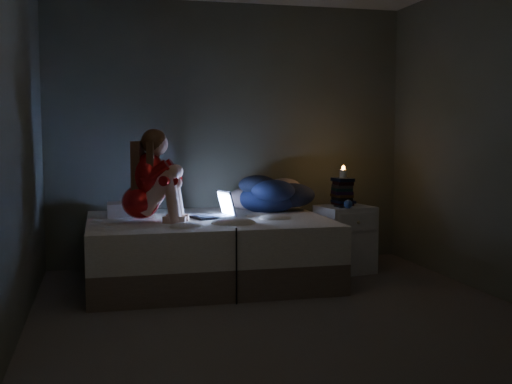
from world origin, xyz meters
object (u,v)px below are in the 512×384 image
object	(u,v)px
woman	(140,175)
candle	(343,173)
phone	(339,206)
nightstand	(345,239)
bed	(208,250)
laptop	(212,204)

from	to	relation	value
woman	candle	bearing A→B (deg)	25.19
phone	woman	bearing A→B (deg)	-169.91
phone	candle	bearing A→B (deg)	61.24
nightstand	phone	size ratio (longest dim) A/B	4.49
bed	phone	size ratio (longest dim) A/B	14.78
woman	nightstand	distance (m)	2.03
phone	bed	bearing A→B (deg)	-171.89
nightstand	candle	xyz separation A→B (m)	(0.01, 0.09, 0.62)
laptop	candle	size ratio (longest dim) A/B	4.35
bed	candle	distance (m)	1.50
bed	laptop	size ratio (longest dim) A/B	5.95
bed	phone	xyz separation A→B (m)	(1.24, 0.05, 0.35)
bed	phone	world-z (taller)	phone
bed	phone	distance (m)	1.29
woman	phone	xyz separation A→B (m)	(1.83, 0.14, -0.33)
nightstand	candle	distance (m)	0.63
bed	phone	bearing A→B (deg)	2.26
woman	candle	size ratio (longest dim) A/B	9.84
laptop	phone	xyz separation A→B (m)	(1.21, 0.05, -0.06)
candle	woman	bearing A→B (deg)	-171.79
nightstand	candle	size ratio (longest dim) A/B	7.85
laptop	nightstand	size ratio (longest dim) A/B	0.55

